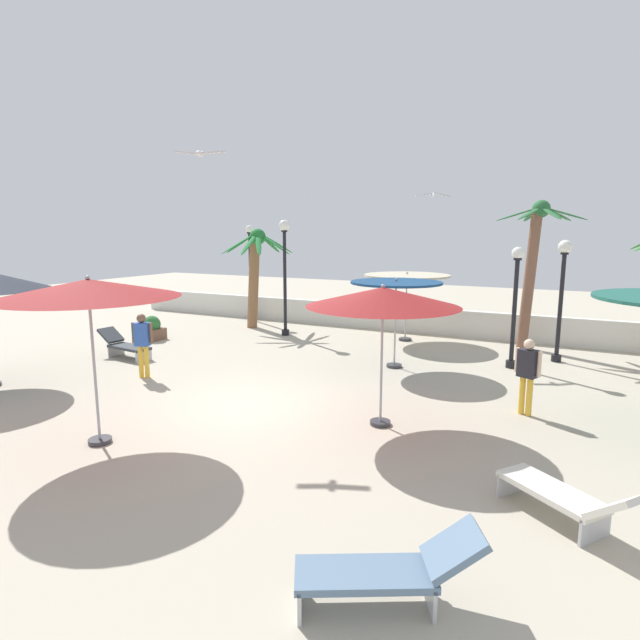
# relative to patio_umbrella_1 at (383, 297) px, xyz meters

# --- Properties ---
(ground_plane) EXTENTS (56.00, 56.00, 0.00)m
(ground_plane) POSITION_rel_patio_umbrella_1_xyz_m (-2.87, -0.47, -2.52)
(ground_plane) COLOR #B2A893
(boundary_wall) EXTENTS (25.20, 0.30, 0.95)m
(boundary_wall) POSITION_rel_patio_umbrella_1_xyz_m (-2.87, 9.46, -2.04)
(boundary_wall) COLOR silver
(boundary_wall) RESTS_ON ground_plane
(patio_umbrella_1) EXTENTS (2.93, 2.93, 2.77)m
(patio_umbrella_1) POSITION_rel_patio_umbrella_1_xyz_m (0.00, 0.00, 0.00)
(patio_umbrella_1) COLOR #333338
(patio_umbrella_1) RESTS_ON ground_plane
(patio_umbrella_2) EXTENTS (3.08, 3.08, 3.00)m
(patio_umbrella_2) POSITION_rel_patio_umbrella_1_xyz_m (-4.17, -3.11, 0.25)
(patio_umbrella_2) COLOR #333338
(patio_umbrella_2) RESTS_ON ground_plane
(patio_umbrella_4) EXTENTS (2.50, 2.50, 2.50)m
(patio_umbrella_4) POSITION_rel_patio_umbrella_1_xyz_m (-1.18, 4.27, -0.25)
(patio_umbrella_4) COLOR #333338
(patio_umbrella_4) RESTS_ON ground_plane
(patio_umbrella_5) EXTENTS (2.92, 2.92, 2.39)m
(patio_umbrella_5) POSITION_rel_patio_umbrella_1_xyz_m (-2.01, 7.86, -0.32)
(patio_umbrella_5) COLOR #333338
(patio_umbrella_5) RESTS_ON ground_plane
(palm_tree_0) EXTENTS (2.68, 2.51, 4.72)m
(palm_tree_0) POSITION_rel_patio_umbrella_1_xyz_m (1.91, 8.48, 0.43)
(palm_tree_0) COLOR brown
(palm_tree_0) RESTS_ON ground_plane
(palm_tree_1) EXTENTS (2.94, 2.94, 3.88)m
(palm_tree_1) POSITION_rel_patio_umbrella_1_xyz_m (-7.98, 7.48, -0.03)
(palm_tree_1) COLOR brown
(palm_tree_1) RESTS_ON ground_plane
(lamp_post_0) EXTENTS (0.40, 0.40, 4.17)m
(lamp_post_0) POSITION_rel_patio_umbrella_1_xyz_m (-6.21, 6.75, 0.16)
(lamp_post_0) COLOR black
(lamp_post_0) RESTS_ON ground_plane
(lamp_post_1) EXTENTS (0.32, 0.32, 4.02)m
(lamp_post_1) POSITION_rel_patio_umbrella_1_xyz_m (-9.21, 8.90, -0.24)
(lamp_post_1) COLOR black
(lamp_post_1) RESTS_ON ground_plane
(lamp_post_2) EXTENTS (0.38, 0.38, 3.52)m
(lamp_post_2) POSITION_rel_patio_umbrella_1_xyz_m (2.84, 7.02, -0.29)
(lamp_post_2) COLOR black
(lamp_post_2) RESTS_ON ground_plane
(lamp_post_3) EXTENTS (0.33, 0.33, 3.34)m
(lamp_post_3) POSITION_rel_patio_umbrella_1_xyz_m (1.74, 5.70, -0.57)
(lamp_post_3) COLOR black
(lamp_post_3) RESTS_ON ground_plane
(lounge_chair_0) EXTENTS (1.91, 1.38, 0.84)m
(lounge_chair_0) POSITION_rel_patio_umbrella_1_xyz_m (1.79, -4.58, -2.12)
(lounge_chair_0) COLOR #B7B7BC
(lounge_chair_0) RESTS_ON ground_plane
(lounge_chair_1) EXTENTS (1.84, 1.56, 0.84)m
(lounge_chair_1) POSITION_rel_patio_umbrella_1_xyz_m (3.34, -2.17, -2.12)
(lounge_chair_1) COLOR #B7B7BC
(lounge_chair_1) RESTS_ON ground_plane
(lounge_chair_2) EXTENTS (1.92, 0.75, 0.83)m
(lounge_chair_2) POSITION_rel_patio_umbrella_1_xyz_m (-8.77, 1.61, -2.12)
(lounge_chair_2) COLOR #B7B7BC
(lounge_chair_2) RESTS_ON ground_plane
(guest_0) EXTENTS (0.52, 0.36, 1.60)m
(guest_0) POSITION_rel_patio_umbrella_1_xyz_m (2.46, 1.89, -1.55)
(guest_0) COLOR gold
(guest_0) RESTS_ON ground_plane
(guest_1) EXTENTS (0.53, 0.35, 1.68)m
(guest_1) POSITION_rel_patio_umbrella_1_xyz_m (-6.62, 0.32, -1.50)
(guest_1) COLOR gold
(guest_1) RESTS_ON ground_plane
(seagull_0) EXTENTS (1.06, 0.55, 0.14)m
(seagull_0) POSITION_rel_patio_umbrella_1_xyz_m (-3.96, -0.34, 2.83)
(seagull_0) COLOR white
(seagull_1) EXTENTS (0.99, 0.63, 0.15)m
(seagull_1) POSITION_rel_patio_umbrella_1_xyz_m (-0.88, 6.62, 2.33)
(seagull_1) COLOR white
(planter) EXTENTS (0.70, 0.70, 0.85)m
(planter) POSITION_rel_patio_umbrella_1_xyz_m (-9.97, 3.93, -2.13)
(planter) COLOR brown
(planter) RESTS_ON ground_plane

